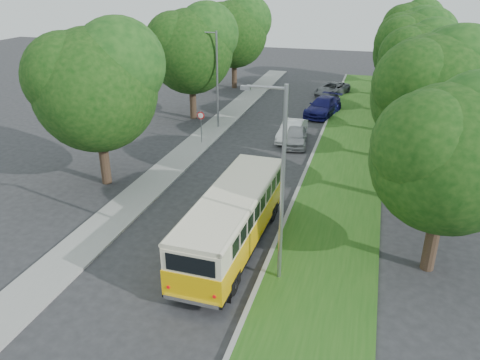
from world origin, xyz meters
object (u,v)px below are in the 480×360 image
(lamppost_far, at_px, (216,76))
(car_grey, at_px, (332,89))
(car_blue, at_px, (323,106))
(vintage_bus, at_px, (233,221))
(car_silver, at_px, (296,136))
(lamppost_near, at_px, (280,181))
(car_white, at_px, (292,131))

(lamppost_far, xyz_separation_m, car_grey, (7.70, 13.38, -3.45))
(lamppost_far, bearing_deg, car_blue, 38.28)
(lamppost_far, distance_m, car_blue, 10.37)
(vintage_bus, relative_size, car_silver, 2.42)
(car_silver, height_order, car_grey, car_silver)
(vintage_bus, bearing_deg, car_blue, 88.60)
(lamppost_near, distance_m, car_grey, 32.11)
(car_silver, bearing_deg, car_grey, 79.21)
(lamppost_near, xyz_separation_m, car_grey, (-1.21, 31.88, -3.71))
(car_white, relative_size, car_grey, 0.90)
(vintage_bus, bearing_deg, car_silver, 90.52)
(car_silver, xyz_separation_m, car_blue, (0.92, 8.37, 0.09))
(car_silver, xyz_separation_m, car_white, (-0.46, 1.10, 0.04))
(vintage_bus, bearing_deg, car_white, 92.29)
(vintage_bus, distance_m, car_white, 15.63)
(car_blue, xyz_separation_m, car_grey, (0.00, 7.30, -0.10))
(lamppost_far, bearing_deg, car_silver, -18.70)
(car_silver, relative_size, car_blue, 0.75)
(vintage_bus, height_order, car_silver, vintage_bus)
(car_grey, bearing_deg, car_silver, -73.92)
(lamppost_near, relative_size, car_grey, 1.68)
(vintage_bus, xyz_separation_m, car_grey, (1.18, 30.18, -0.75))
(vintage_bus, bearing_deg, car_grey, 89.31)
(car_silver, relative_size, car_white, 0.92)
(lamppost_near, relative_size, car_blue, 1.53)
(vintage_bus, bearing_deg, lamppost_far, 112.75)
(car_white, bearing_deg, car_grey, 87.95)
(vintage_bus, relative_size, car_grey, 1.99)
(car_silver, xyz_separation_m, car_grey, (0.92, 15.67, -0.01))
(car_white, xyz_separation_m, car_blue, (1.38, 7.27, 0.05))
(car_grey, bearing_deg, car_white, -75.98)
(car_grey, bearing_deg, lamppost_near, -68.40)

